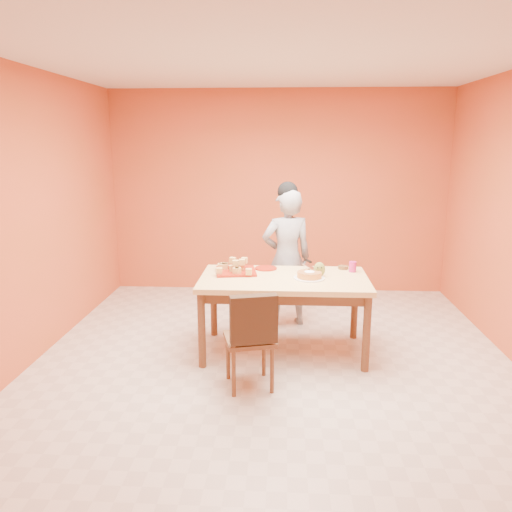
# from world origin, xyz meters

# --- Properties ---
(floor) EXTENTS (5.00, 5.00, 0.00)m
(floor) POSITION_xyz_m (0.00, 0.00, 0.00)
(floor) COLOR beige
(floor) RESTS_ON ground
(ceiling) EXTENTS (5.00, 5.00, 0.00)m
(ceiling) POSITION_xyz_m (0.00, 0.00, 2.70)
(ceiling) COLOR silver
(ceiling) RESTS_ON wall_back
(wall_back) EXTENTS (4.50, 0.00, 4.50)m
(wall_back) POSITION_xyz_m (0.00, 2.50, 1.35)
(wall_back) COLOR #CB502F
(wall_back) RESTS_ON floor
(wall_left) EXTENTS (0.00, 5.00, 5.00)m
(wall_left) POSITION_xyz_m (-2.25, 0.00, 1.35)
(wall_left) COLOR #CB502F
(wall_left) RESTS_ON floor
(dining_table) EXTENTS (1.60, 0.90, 0.76)m
(dining_table) POSITION_xyz_m (0.09, 0.37, 0.67)
(dining_table) COLOR #F4D37F
(dining_table) RESTS_ON floor
(dining_chair) EXTENTS (0.49, 0.55, 0.86)m
(dining_chair) POSITION_xyz_m (-0.19, -0.37, 0.45)
(dining_chair) COLOR brown
(dining_chair) RESTS_ON floor
(pastry_pile) EXTENTS (0.35, 0.35, 0.11)m
(pastry_pile) POSITION_xyz_m (-0.38, 0.52, 0.84)
(pastry_pile) COLOR tan
(pastry_pile) RESTS_ON pastry_platter
(person) EXTENTS (0.63, 0.49, 1.53)m
(person) POSITION_xyz_m (0.12, 1.13, 0.76)
(person) COLOR gray
(person) RESTS_ON floor
(pastry_platter) EXTENTS (0.44, 0.44, 0.02)m
(pastry_platter) POSITION_xyz_m (-0.38, 0.52, 0.77)
(pastry_platter) COLOR maroon
(pastry_platter) RESTS_ON dining_table
(red_dinner_plate) EXTENTS (0.27, 0.27, 0.01)m
(red_dinner_plate) POSITION_xyz_m (-0.09, 0.68, 0.77)
(red_dinner_plate) COLOR maroon
(red_dinner_plate) RESTS_ON dining_table
(white_cake_plate) EXTENTS (0.32, 0.32, 0.01)m
(white_cake_plate) POSITION_xyz_m (0.33, 0.33, 0.77)
(white_cake_plate) COLOR white
(white_cake_plate) RESTS_ON dining_table
(sponge_cake) EXTENTS (0.24, 0.24, 0.05)m
(sponge_cake) POSITION_xyz_m (0.33, 0.33, 0.80)
(sponge_cake) COLOR #D07336
(sponge_cake) RESTS_ON white_cake_plate
(cake_server) EXTENTS (0.15, 0.27, 0.01)m
(cake_server) POSITION_xyz_m (0.34, 0.51, 0.83)
(cake_server) COLOR silver
(cake_server) RESTS_ON sponge_cake
(egg_ornament) EXTENTS (0.12, 0.10, 0.14)m
(egg_ornament) POSITION_xyz_m (0.43, 0.42, 0.83)
(egg_ornament) COLOR olive
(egg_ornament) RESTS_ON dining_table
(magenta_glass) EXTENTS (0.08, 0.08, 0.10)m
(magenta_glass) POSITION_xyz_m (0.77, 0.61, 0.81)
(magenta_glass) COLOR #B91B70
(magenta_glass) RESTS_ON dining_table
(checker_tin) EXTENTS (0.13, 0.13, 0.03)m
(checker_tin) POSITION_xyz_m (0.69, 0.72, 0.78)
(checker_tin) COLOR #371F0F
(checker_tin) RESTS_ON dining_table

